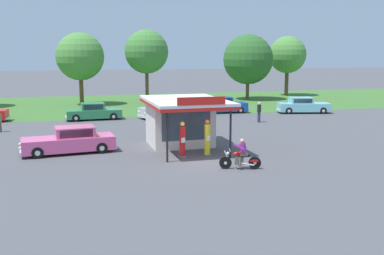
% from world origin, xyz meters
% --- Properties ---
extents(ground_plane, '(300.00, 300.00, 0.00)m').
position_xyz_m(ground_plane, '(0.00, 0.00, 0.00)').
color(ground_plane, '#4C4C51').
extents(grass_verge_strip, '(120.00, 24.00, 0.01)m').
position_xyz_m(grass_verge_strip, '(0.00, 30.00, 0.00)').
color(grass_verge_strip, '#3D6B2D').
rests_on(grass_verge_strip, ground).
extents(service_station_kiosk, '(4.56, 6.71, 3.56)m').
position_xyz_m(service_station_kiosk, '(0.08, 4.54, 1.80)').
color(service_station_kiosk, silver).
rests_on(service_station_kiosk, ground).
extents(gas_pump_nearside, '(0.44, 0.44, 2.06)m').
position_xyz_m(gas_pump_nearside, '(-0.66, 1.34, 0.94)').
color(gas_pump_nearside, slate).
rests_on(gas_pump_nearside, ground).
extents(gas_pump_offside, '(0.44, 0.44, 2.12)m').
position_xyz_m(gas_pump_offside, '(0.83, 1.34, 0.97)').
color(gas_pump_offside, slate).
rests_on(gas_pump_offside, ground).
extents(motorcycle_with_rider, '(2.08, 0.87, 1.58)m').
position_xyz_m(motorcycle_with_rider, '(1.57, -1.97, 0.65)').
color(motorcycle_with_rider, black).
rests_on(motorcycle_with_rider, ground).
extents(featured_classic_sedan, '(5.64, 2.37, 1.57)m').
position_xyz_m(featured_classic_sedan, '(-6.81, 4.34, 0.71)').
color(featured_classic_sedan, '#E55993').
rests_on(featured_classic_sedan, ground).
extents(parked_car_back_row_right, '(5.06, 2.01, 1.52)m').
position_xyz_m(parked_car_back_row_right, '(-4.60, 17.82, 0.68)').
color(parked_car_back_row_right, '#2D844C').
rests_on(parked_car_back_row_right, ground).
extents(parked_car_back_row_centre_left, '(5.26, 2.14, 1.60)m').
position_xyz_m(parked_car_back_row_centre_left, '(8.07, 19.10, 0.73)').
color(parked_car_back_row_centre_left, '#19479E').
rests_on(parked_car_back_row_centre_left, ground).
extents(parked_car_back_row_centre, '(5.66, 3.26, 1.53)m').
position_xyz_m(parked_car_back_row_centre, '(2.09, 17.36, 0.70)').
color(parked_car_back_row_centre, '#B7B7BC').
rests_on(parked_car_back_row_centre, ground).
extents(parked_car_back_row_left, '(5.50, 3.05, 1.57)m').
position_xyz_m(parked_car_back_row_left, '(15.93, 16.84, 0.72)').
color(parked_car_back_row_left, '#7AC6D1').
rests_on(parked_car_back_row_left, ground).
extents(bystander_leaning_by_kiosk, '(0.34, 0.34, 1.76)m').
position_xyz_m(bystander_leaning_by_kiosk, '(9.07, 12.35, 0.93)').
color(bystander_leaning_by_kiosk, '#2D3351').
rests_on(bystander_leaning_by_kiosk, ground).
extents(tree_oak_distant_spare, '(5.47, 5.47, 8.32)m').
position_xyz_m(tree_oak_distant_spare, '(-5.18, 30.44, 5.48)').
color(tree_oak_distant_spare, brown).
rests_on(tree_oak_distant_spare, ground).
extents(tree_oak_far_left, '(5.10, 5.10, 8.68)m').
position_xyz_m(tree_oak_far_left, '(2.44, 29.34, 6.05)').
color(tree_oak_far_left, brown).
rests_on(tree_oak_far_left, ground).
extents(tree_oak_right, '(6.42, 6.42, 8.39)m').
position_xyz_m(tree_oak_right, '(15.69, 30.91, 5.08)').
color(tree_oak_right, brown).
rests_on(tree_oak_right, ground).
extents(tree_oak_far_right, '(5.22, 5.22, 8.40)m').
position_xyz_m(tree_oak_far_right, '(23.40, 34.54, 5.76)').
color(tree_oak_far_right, brown).
rests_on(tree_oak_far_right, ground).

